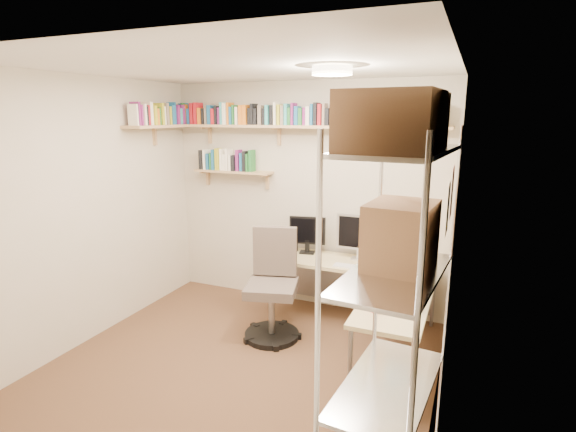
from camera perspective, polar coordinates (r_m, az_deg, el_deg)
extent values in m
plane|color=#4C2C20|center=(4.18, -5.72, -18.16)|extent=(3.20, 3.20, 0.00)
cube|color=beige|center=(5.03, 2.13, 2.52)|extent=(3.20, 0.04, 2.50)
cube|color=beige|center=(4.67, -23.58, 0.66)|extent=(0.04, 3.00, 2.50)
cube|color=beige|center=(3.26, 19.36, -3.87)|extent=(0.04, 3.00, 2.50)
cube|color=beige|center=(2.56, -22.79, -8.73)|extent=(3.20, 0.04, 2.50)
cube|color=white|center=(3.61, -6.63, 18.35)|extent=(3.20, 3.00, 0.04)
cube|color=white|center=(3.73, 20.12, 2.84)|extent=(0.01, 0.30, 0.42)
cube|color=white|center=(3.35, 19.68, 0.94)|extent=(0.01, 0.28, 0.38)
cylinder|color=#FFEAC6|center=(3.51, 5.62, 17.88)|extent=(0.30, 0.30, 0.06)
cube|color=tan|center=(4.84, 1.67, 11.28)|extent=(3.05, 0.25, 0.03)
cube|color=tan|center=(5.21, -15.73, 10.93)|extent=(0.25, 1.00, 0.03)
cube|color=tan|center=(5.27, -6.96, 5.64)|extent=(0.95, 0.20, 0.02)
cube|color=tan|center=(5.45, -10.13, 10.52)|extent=(0.03, 0.20, 0.20)
cube|color=tan|center=(5.02, -1.31, 10.54)|extent=(0.03, 0.20, 0.20)
cube|color=tan|center=(4.72, 8.88, 10.25)|extent=(0.03, 0.20, 0.20)
cube|color=tan|center=(4.60, 17.48, 9.77)|extent=(0.03, 0.20, 0.20)
cube|color=#246E30|center=(5.54, -12.97, 12.56)|extent=(0.03, 0.11, 0.24)
cube|color=orange|center=(5.52, -12.61, 12.48)|extent=(0.03, 0.12, 0.22)
cube|color=#1D6397|center=(5.49, -12.22, 12.25)|extent=(0.04, 0.13, 0.18)
cube|color=red|center=(5.46, -11.81, 12.60)|extent=(0.04, 0.14, 0.24)
cube|color=red|center=(5.43, -11.34, 12.65)|extent=(0.04, 0.15, 0.24)
cube|color=orange|center=(5.41, -10.87, 12.35)|extent=(0.04, 0.14, 0.18)
cube|color=black|center=(5.38, -10.48, 12.34)|extent=(0.03, 0.13, 0.18)
cube|color=gray|center=(5.36, -10.13, 12.44)|extent=(0.03, 0.12, 0.19)
cube|color=#1D6397|center=(5.34, -9.70, 12.55)|extent=(0.04, 0.13, 0.21)
cube|color=red|center=(5.31, -9.21, 12.36)|extent=(0.04, 0.14, 0.17)
cube|color=black|center=(5.29, -8.86, 12.52)|extent=(0.03, 0.14, 0.20)
cube|color=#83236D|center=(5.27, -8.52, 12.45)|extent=(0.03, 0.11, 0.19)
cube|color=#3AACAE|center=(5.25, -8.16, 12.78)|extent=(0.03, 0.14, 0.24)
cube|color=white|center=(5.23, -7.76, 12.75)|extent=(0.04, 0.15, 0.24)
cube|color=orange|center=(5.21, -7.33, 12.78)|extent=(0.03, 0.13, 0.24)
cube|color=#1D6397|center=(5.19, -7.00, 12.53)|extent=(0.03, 0.15, 0.19)
cube|color=#246E30|center=(5.17, -6.68, 12.64)|extent=(0.02, 0.14, 0.21)
cube|color=white|center=(5.16, -6.29, 12.53)|extent=(0.03, 0.13, 0.19)
cube|color=orange|center=(5.13, -5.76, 12.65)|extent=(0.04, 0.14, 0.21)
cube|color=orange|center=(5.11, -5.26, 12.68)|extent=(0.04, 0.14, 0.21)
cube|color=black|center=(5.08, -4.71, 12.50)|extent=(0.03, 0.12, 0.18)
cube|color=black|center=(5.07, -4.34, 12.77)|extent=(0.03, 0.14, 0.23)
cube|color=black|center=(5.05, -3.93, 12.49)|extent=(0.04, 0.13, 0.18)
cube|color=gray|center=(5.02, -3.37, 12.67)|extent=(0.04, 0.13, 0.21)
cube|color=black|center=(5.00, -2.84, 12.50)|extent=(0.03, 0.13, 0.18)
cube|color=#3AACAE|center=(4.98, -2.43, 12.70)|extent=(0.04, 0.15, 0.21)
cube|color=black|center=(4.96, -1.92, 12.68)|extent=(0.03, 0.13, 0.21)
cube|color=white|center=(4.95, -1.44, 12.88)|extent=(0.03, 0.14, 0.24)
cube|color=gold|center=(4.93, -0.99, 12.72)|extent=(0.03, 0.12, 0.21)
cube|color=gray|center=(4.91, -0.52, 12.67)|extent=(0.04, 0.14, 0.20)
cube|color=#3AACAE|center=(4.90, -0.08, 12.78)|extent=(0.03, 0.12, 0.22)
cube|color=#246E30|center=(4.88, 0.34, 12.53)|extent=(0.03, 0.12, 0.18)
cube|color=#83236D|center=(4.87, 0.75, 12.83)|extent=(0.02, 0.14, 0.23)
cube|color=#1D6397|center=(4.85, 1.22, 12.61)|extent=(0.04, 0.12, 0.19)
cube|color=#246E30|center=(4.84, 1.73, 12.52)|extent=(0.04, 0.11, 0.18)
cube|color=#83236D|center=(4.82, 2.24, 12.53)|extent=(0.03, 0.11, 0.18)
cube|color=white|center=(4.81, 2.70, 12.59)|extent=(0.04, 0.12, 0.19)
cube|color=#1D6397|center=(4.79, 3.19, 12.73)|extent=(0.03, 0.12, 0.22)
cube|color=black|center=(4.78, 3.67, 12.80)|extent=(0.04, 0.13, 0.23)
cube|color=red|center=(4.76, 4.22, 12.71)|extent=(0.03, 0.14, 0.22)
cube|color=gray|center=(4.75, 4.70, 12.74)|extent=(0.03, 0.12, 0.22)
cube|color=black|center=(4.74, 5.17, 12.44)|extent=(0.04, 0.15, 0.17)
cube|color=#83236D|center=(4.72, 5.66, 12.63)|extent=(0.02, 0.13, 0.21)
cube|color=gold|center=(4.71, 6.20, 12.45)|extent=(0.04, 0.12, 0.18)
cube|color=white|center=(4.70, 6.77, 12.59)|extent=(0.03, 0.13, 0.20)
cube|color=red|center=(4.68, 7.30, 12.54)|extent=(0.04, 0.14, 0.20)
cube|color=#83236D|center=(4.67, 7.98, 12.81)|extent=(0.04, 0.12, 0.25)
cube|color=#3AACAE|center=(4.66, 8.51, 12.46)|extent=(0.03, 0.13, 0.19)
cube|color=white|center=(4.65, 9.03, 12.73)|extent=(0.04, 0.14, 0.24)
cube|color=#3AACAE|center=(4.64, 9.55, 12.55)|extent=(0.04, 0.14, 0.21)
cube|color=gold|center=(4.63, 10.09, 12.33)|extent=(0.02, 0.12, 0.18)
cube|color=white|center=(4.62, 10.45, 12.64)|extent=(0.03, 0.12, 0.23)
cube|color=gold|center=(4.61, 10.96, 12.58)|extent=(0.04, 0.13, 0.23)
cube|color=gray|center=(4.60, 11.55, 12.37)|extent=(0.03, 0.11, 0.20)
cube|color=black|center=(4.59, 12.10, 12.37)|extent=(0.04, 0.13, 0.20)
cube|color=gold|center=(4.59, 12.58, 12.51)|extent=(0.03, 0.11, 0.23)
cube|color=red|center=(4.58, 13.11, 12.46)|extent=(0.03, 0.12, 0.22)
cube|color=gold|center=(4.57, 13.57, 12.53)|extent=(0.02, 0.13, 0.24)
cube|color=#1D6397|center=(4.57, 13.99, 12.20)|extent=(0.03, 0.13, 0.19)
cube|color=#3AACAE|center=(4.56, 14.49, 12.34)|extent=(0.04, 0.15, 0.21)
cube|color=#1D6397|center=(4.55, 15.12, 12.35)|extent=(0.04, 0.12, 0.22)
cube|color=#83236D|center=(4.55, 15.67, 12.19)|extent=(0.03, 0.13, 0.20)
cube|color=#3AACAE|center=(4.54, 16.08, 12.07)|extent=(0.03, 0.12, 0.18)
cube|color=#1D6397|center=(4.54, 16.57, 11.95)|extent=(0.03, 0.13, 0.17)
cube|color=#3AACAE|center=(4.54, 17.12, 12.07)|extent=(0.04, 0.13, 0.20)
cube|color=red|center=(4.53, 17.62, 12.11)|extent=(0.03, 0.14, 0.21)
cube|color=gold|center=(4.53, 18.11, 11.89)|extent=(0.03, 0.12, 0.18)
cube|color=#1D6397|center=(4.52, 18.68, 12.05)|extent=(0.03, 0.14, 0.21)
cube|color=white|center=(4.52, 19.24, 11.87)|extent=(0.03, 0.12, 0.19)
cube|color=white|center=(4.87, -19.08, 12.04)|extent=(0.12, 0.02, 0.21)
cube|color=#83236D|center=(4.89, -18.81, 12.20)|extent=(0.12, 0.03, 0.24)
cube|color=#83236D|center=(4.93, -18.48, 12.06)|extent=(0.11, 0.02, 0.21)
cube|color=white|center=(4.95, -18.22, 12.11)|extent=(0.14, 0.03, 0.21)
cube|color=black|center=(4.98, -17.93, 12.01)|extent=(0.13, 0.03, 0.19)
cube|color=red|center=(5.00, -17.71, 12.08)|extent=(0.12, 0.03, 0.20)
cube|color=white|center=(5.04, -17.36, 12.32)|extent=(0.11, 0.04, 0.24)
cube|color=gold|center=(5.07, -17.03, 12.12)|extent=(0.15, 0.04, 0.20)
cube|color=orange|center=(5.11, -16.65, 11.99)|extent=(0.13, 0.04, 0.17)
cube|color=#246E30|center=(5.14, -16.39, 12.06)|extent=(0.12, 0.02, 0.18)
cube|color=gold|center=(5.17, -16.12, 12.33)|extent=(0.14, 0.04, 0.23)
cube|color=white|center=(5.20, -15.83, 12.16)|extent=(0.12, 0.03, 0.20)
cube|color=gray|center=(5.24, -15.50, 12.39)|extent=(0.12, 0.04, 0.23)
cube|color=gold|center=(5.28, -15.15, 12.21)|extent=(0.12, 0.03, 0.20)
cube|color=#1D6397|center=(5.32, -14.81, 12.32)|extent=(0.12, 0.04, 0.21)
cube|color=#1D6397|center=(5.35, -14.57, 12.50)|extent=(0.11, 0.02, 0.24)
cube|color=#83236D|center=(5.39, -14.27, 12.34)|extent=(0.14, 0.04, 0.21)
cube|color=#3AACAE|center=(5.43, -13.93, 12.17)|extent=(0.13, 0.04, 0.18)
cube|color=#83236D|center=(5.47, -13.60, 12.40)|extent=(0.12, 0.04, 0.22)
cube|color=#83236D|center=(5.51, -13.30, 12.22)|extent=(0.12, 0.04, 0.18)
cube|color=#1D6397|center=(5.55, -13.00, 12.54)|extent=(0.15, 0.03, 0.24)
cube|color=black|center=(5.47, -10.74, 7.08)|extent=(0.04, 0.12, 0.22)
cube|color=white|center=(5.44, -10.28, 7.11)|extent=(0.03, 0.13, 0.23)
cube|color=#1D6397|center=(5.42, -9.90, 6.87)|extent=(0.03, 0.13, 0.19)
cube|color=#246E30|center=(5.39, -9.53, 6.91)|extent=(0.02, 0.13, 0.20)
cube|color=#1D6397|center=(5.37, -9.21, 7.10)|extent=(0.03, 0.14, 0.24)
cube|color=gold|center=(5.35, -8.84, 7.17)|extent=(0.03, 0.12, 0.25)
cube|color=gold|center=(5.33, -8.53, 7.14)|extent=(0.02, 0.14, 0.24)
cube|color=white|center=(5.32, -8.20, 7.15)|extent=(0.03, 0.15, 0.25)
cube|color=white|center=(5.30, -7.85, 6.80)|extent=(0.04, 0.13, 0.19)
cube|color=white|center=(5.28, -7.49, 7.10)|extent=(0.03, 0.14, 0.24)
cube|color=white|center=(5.26, -7.09, 6.79)|extent=(0.03, 0.14, 0.19)
cube|color=black|center=(5.24, -6.70, 6.73)|extent=(0.04, 0.15, 0.18)
cube|color=#83236D|center=(5.21, -6.25, 7.05)|extent=(0.04, 0.11, 0.24)
cube|color=#1D6397|center=(5.19, -5.78, 6.85)|extent=(0.03, 0.11, 0.21)
cube|color=black|center=(5.17, -5.38, 6.95)|extent=(0.04, 0.12, 0.23)
cube|color=#246E30|center=(5.15, -4.94, 6.79)|extent=(0.02, 0.15, 0.20)
cube|color=#246E30|center=(5.13, -4.59, 7.01)|extent=(0.04, 0.11, 0.24)
cube|color=beige|center=(4.70, 8.14, -6.02)|extent=(1.69, 0.53, 0.04)
cube|color=beige|center=(3.83, 13.42, -10.69)|extent=(0.53, 1.16, 0.04)
cylinder|color=gray|center=(4.87, -1.96, -9.35)|extent=(0.04, 0.04, 0.62)
cylinder|color=gray|center=(5.25, 0.10, -7.67)|extent=(0.04, 0.04, 0.62)
cylinder|color=gray|center=(4.90, 17.94, -9.84)|extent=(0.04, 0.04, 0.62)
cylinder|color=gray|center=(3.55, 7.86, -18.42)|extent=(0.04, 0.04, 0.62)
cylinder|color=gray|center=(3.48, 15.38, -19.45)|extent=(0.04, 0.04, 0.62)
cube|color=gray|center=(5.01, 8.73, -8.31)|extent=(1.60, 0.02, 0.49)
cube|color=silver|center=(4.70, 9.12, -2.08)|extent=(0.49, 0.03, 0.37)
cube|color=black|center=(4.68, 9.07, -2.13)|extent=(0.44, 0.00, 0.32)
cube|color=black|center=(4.87, 2.48, -1.83)|extent=(0.39, 0.03, 0.30)
cube|color=black|center=(3.75, 15.66, -6.51)|extent=(0.03, 0.52, 0.34)
cube|color=white|center=(3.75, 15.39, -6.48)|extent=(0.00, 0.47, 0.29)
cube|color=white|center=(4.53, 8.18, -6.40)|extent=(0.37, 0.12, 0.01)
cube|color=white|center=(3.88, 11.58, -9.88)|extent=(0.12, 0.36, 0.01)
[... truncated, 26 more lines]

